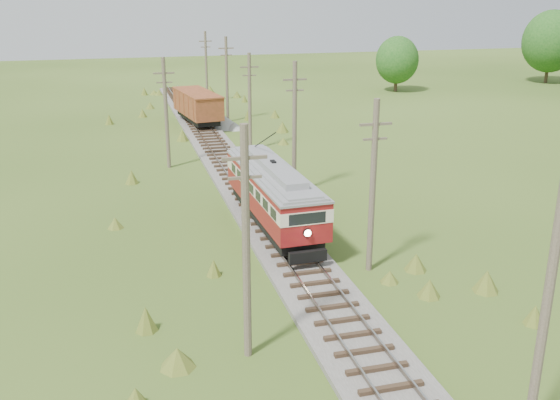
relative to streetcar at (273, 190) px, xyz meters
name	(u,v)px	position (x,y,z in m)	size (l,w,h in m)	color
railbed_main	(240,182)	(0.00, 9.65, -2.36)	(3.60, 96.00, 0.57)	#605B54
streetcar	(273,190)	(0.00, 0.00, 0.00)	(3.17, 11.97, 5.43)	black
gondola	(198,105)	(0.00, 31.16, -0.37)	(4.19, 9.37, 3.00)	black
gravel_pile	(225,122)	(2.55, 29.39, -1.93)	(3.61, 3.83, 1.31)	gray
utility_pole_r_1	(545,315)	(3.10, -19.35, 1.85)	(0.30, 0.30, 8.80)	brown
utility_pole_r_2	(373,185)	(3.30, -6.35, 1.88)	(1.60, 0.30, 8.60)	brown
utility_pole_r_3	(295,127)	(3.20, 6.65, 2.08)	(1.60, 0.30, 9.00)	brown
utility_pole_r_4	(250,101)	(3.00, 19.65, 1.77)	(1.60, 0.30, 8.40)	brown
utility_pole_r_5	(227,79)	(3.40, 32.65, 2.03)	(1.60, 0.30, 8.90)	brown
utility_pole_r_6	(206,66)	(3.20, 45.65, 1.93)	(1.60, 0.30, 8.70)	brown
utility_pole_l_a	(246,243)	(-4.20, -12.35, 2.08)	(1.60, 0.30, 9.00)	brown
utility_pole_l_b	(166,112)	(-4.50, 15.65, 1.88)	(1.60, 0.30, 8.60)	brown
tree_right_5	(551,41)	(56.00, 49.65, 3.65)	(8.40, 8.40, 10.82)	#38281C
tree_mid_b	(397,60)	(30.00, 47.65, 1.78)	(5.88, 5.88, 7.57)	#38281C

